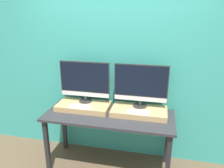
{
  "coord_description": "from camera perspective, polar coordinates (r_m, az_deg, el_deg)",
  "views": [
    {
      "loc": [
        0.58,
        -2.08,
        2.0
      ],
      "look_at": [
        0.0,
        0.5,
        1.11
      ],
      "focal_mm": 35.0,
      "sensor_mm": 36.0,
      "label": 1
    }
  ],
  "objects": [
    {
      "name": "wall_back",
      "position": [
        2.93,
        0.89,
        4.69
      ],
      "size": [
        8.0,
        0.04,
        2.6
      ],
      "color": "teal",
      "rests_on": "ground_plane"
    },
    {
      "name": "workbench",
      "position": [
        2.79,
        -0.84,
        -9.62
      ],
      "size": [
        1.61,
        0.64,
        0.77
      ],
      "color": "#2D2D33",
      "rests_on": "ground_plane"
    },
    {
      "name": "wooden_riser_left",
      "position": [
        2.92,
        -7.42,
        -5.74
      ],
      "size": [
        0.69,
        0.36,
        0.07
      ],
      "color": "tan",
      "rests_on": "workbench"
    },
    {
      "name": "monitor_left",
      "position": [
        2.88,
        -7.14,
        0.94
      ],
      "size": [
        0.67,
        0.18,
        0.55
      ],
      "color": "#282828",
      "rests_on": "wooden_riser_left"
    },
    {
      "name": "keyboard_left",
      "position": [
        2.81,
        -8.2,
        -5.84
      ],
      "size": [
        0.27,
        0.13,
        0.01
      ],
      "color": "silver",
      "rests_on": "wooden_riser_left"
    },
    {
      "name": "wooden_riser_right",
      "position": [
        2.77,
        7.08,
        -7.11
      ],
      "size": [
        0.69,
        0.36,
        0.07
      ],
      "color": "tan",
      "rests_on": "workbench"
    },
    {
      "name": "monitor_right",
      "position": [
        2.73,
        7.53,
        -0.08
      ],
      "size": [
        0.67,
        0.18,
        0.55
      ],
      "color": "#282828",
      "rests_on": "wooden_riser_right"
    },
    {
      "name": "keyboard_right",
      "position": [
        2.66,
        6.87,
        -7.29
      ],
      "size": [
        0.27,
        0.13,
        0.01
      ],
      "color": "silver",
      "rests_on": "wooden_riser_right"
    }
  ]
}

